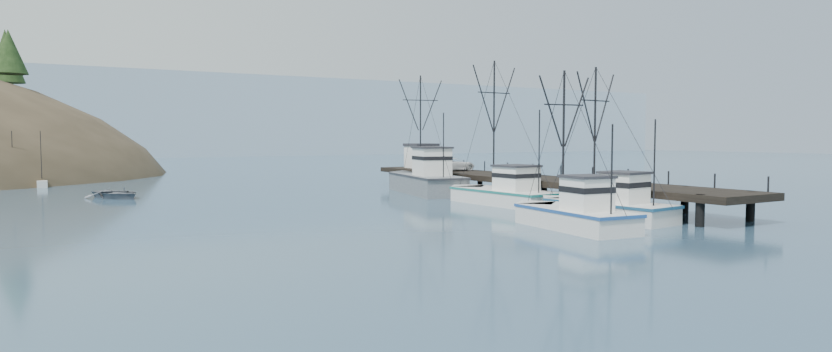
% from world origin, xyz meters
% --- Properties ---
extents(ground, '(400.00, 400.00, 0.00)m').
position_xyz_m(ground, '(0.00, 0.00, 0.00)').
color(ground, navy).
rests_on(ground, ground).
extents(pier, '(6.00, 44.00, 2.00)m').
position_xyz_m(pier, '(14.00, 16.00, 1.69)').
color(pier, black).
rests_on(pier, ground).
extents(distant_ridge, '(360.00, 40.00, 26.00)m').
position_xyz_m(distant_ridge, '(10.00, 170.00, 0.00)').
color(distant_ridge, '#9EB2C6').
rests_on(distant_ridge, ground).
extents(trawler_near, '(4.29, 10.38, 10.59)m').
position_xyz_m(trawler_near, '(8.95, 1.40, 0.82)').
color(trawler_near, silver).
rests_on(trawler_near, ground).
extents(trawler_mid, '(4.13, 9.89, 9.95)m').
position_xyz_m(trawler_mid, '(4.06, -0.50, 0.82)').
color(trawler_mid, silver).
rests_on(trawler_mid, ground).
extents(trawler_far, '(4.41, 12.05, 12.21)m').
position_xyz_m(trawler_far, '(9.26, 12.87, 0.82)').
color(trawler_far, silver).
rests_on(trawler_far, ground).
extents(work_vessel, '(6.56, 14.18, 12.02)m').
position_xyz_m(work_vessel, '(9.32, 25.22, 1.23)').
color(work_vessel, slate).
rests_on(work_vessel, ground).
extents(pier_shed, '(3.00, 3.20, 2.80)m').
position_xyz_m(pier_shed, '(14.15, 34.00, 3.42)').
color(pier_shed, silver).
rests_on(pier_shed, pier).
extents(pickup_truck, '(5.11, 2.74, 1.36)m').
position_xyz_m(pickup_truck, '(13.62, 26.73, 2.68)').
color(pickup_truck, silver).
rests_on(pickup_truck, pier).
extents(motorboat, '(6.07, 6.83, 1.17)m').
position_xyz_m(motorboat, '(-17.56, 34.83, 0.00)').
color(motorboat, slate).
rests_on(motorboat, ground).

